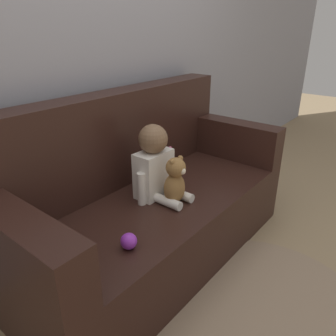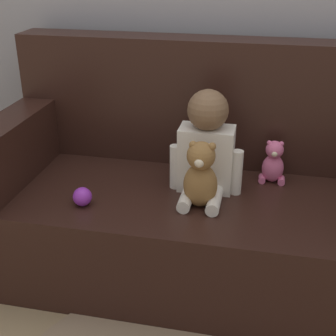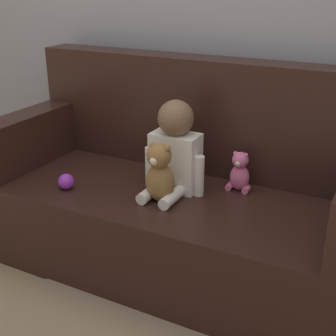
{
  "view_description": "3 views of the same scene",
  "coord_description": "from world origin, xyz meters",
  "px_view_note": "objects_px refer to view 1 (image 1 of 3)",
  "views": [
    {
      "loc": [
        -1.28,
        -1.12,
        1.35
      ],
      "look_at": [
        0.03,
        -0.07,
        0.61
      ],
      "focal_mm": 35.0,
      "sensor_mm": 36.0,
      "label": 1
    },
    {
      "loc": [
        0.21,
        -1.74,
        1.36
      ],
      "look_at": [
        -0.14,
        -0.1,
        0.55
      ],
      "focal_mm": 50.0,
      "sensor_mm": 36.0,
      "label": 2
    },
    {
      "loc": [
        0.9,
        -1.8,
        1.36
      ],
      "look_at": [
        0.01,
        -0.08,
        0.56
      ],
      "focal_mm": 50.0,
      "sensor_mm": 36.0,
      "label": 3
    }
  ],
  "objects_px": {
    "person_baby": "(155,165)",
    "teddy_bear_brown": "(175,181)",
    "couch": "(148,203)",
    "toy_ball": "(129,241)",
    "plush_toy_side": "(168,162)"
  },
  "relations": [
    {
      "from": "person_baby",
      "to": "plush_toy_side",
      "type": "height_order",
      "value": "person_baby"
    },
    {
      "from": "couch",
      "to": "plush_toy_side",
      "type": "xyz_separation_m",
      "value": [
        0.28,
        0.07,
        0.17
      ]
    },
    {
      "from": "plush_toy_side",
      "to": "toy_ball",
      "type": "relative_size",
      "value": 2.54
    },
    {
      "from": "person_baby",
      "to": "teddy_bear_brown",
      "type": "height_order",
      "value": "person_baby"
    },
    {
      "from": "couch",
      "to": "toy_ball",
      "type": "bearing_deg",
      "value": -146.65
    },
    {
      "from": "plush_toy_side",
      "to": "toy_ball",
      "type": "height_order",
      "value": "plush_toy_side"
    },
    {
      "from": "person_baby",
      "to": "teddy_bear_brown",
      "type": "bearing_deg",
      "value": -89.16
    },
    {
      "from": "teddy_bear_brown",
      "to": "person_baby",
      "type": "bearing_deg",
      "value": 90.84
    },
    {
      "from": "couch",
      "to": "teddy_bear_brown",
      "type": "height_order",
      "value": "couch"
    },
    {
      "from": "couch",
      "to": "toy_ball",
      "type": "xyz_separation_m",
      "value": [
        -0.45,
        -0.3,
        0.11
      ]
    },
    {
      "from": "teddy_bear_brown",
      "to": "plush_toy_side",
      "type": "bearing_deg",
      "value": 45.28
    },
    {
      "from": "teddy_bear_brown",
      "to": "toy_ball",
      "type": "height_order",
      "value": "teddy_bear_brown"
    },
    {
      "from": "couch",
      "to": "person_baby",
      "type": "height_order",
      "value": "couch"
    },
    {
      "from": "teddy_bear_brown",
      "to": "plush_toy_side",
      "type": "distance_m",
      "value": 0.39
    },
    {
      "from": "person_baby",
      "to": "toy_ball",
      "type": "distance_m",
      "value": 0.54
    }
  ]
}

